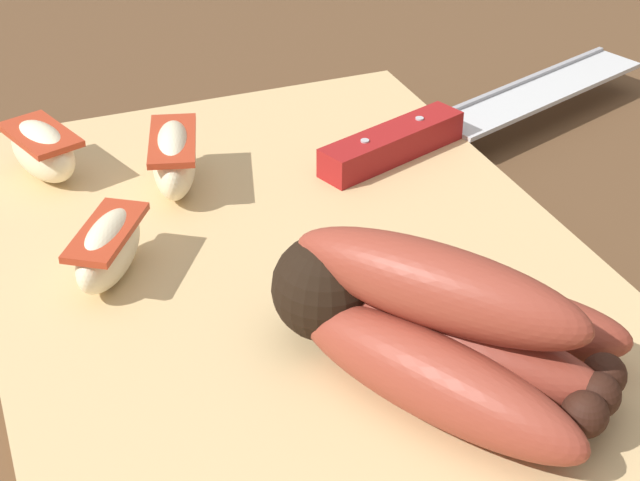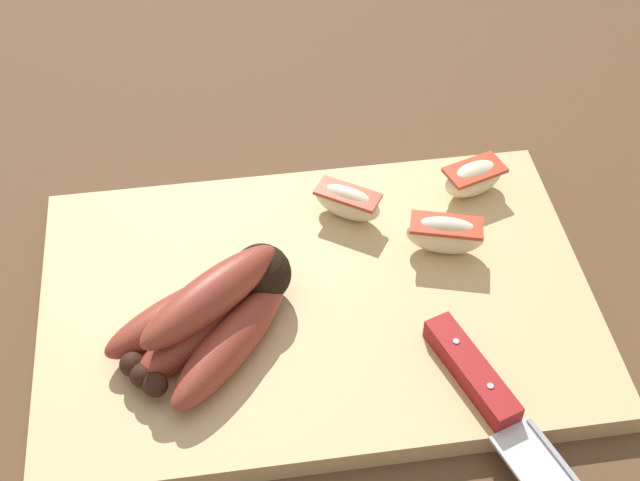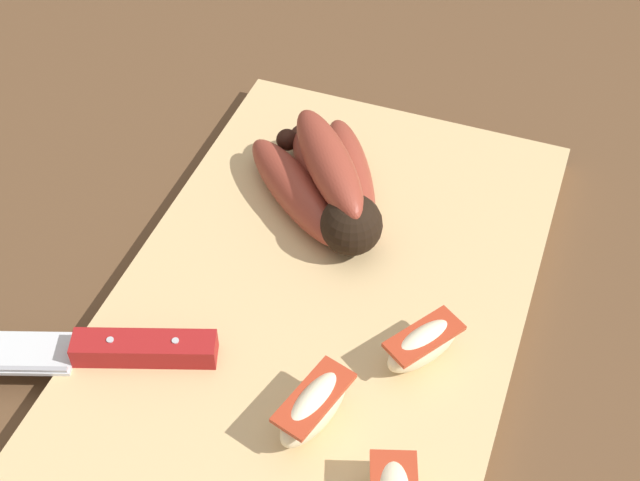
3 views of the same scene
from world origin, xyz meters
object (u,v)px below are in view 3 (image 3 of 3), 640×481
object	(u,v)px
chefs_knife	(76,350)
apple_wedge_far	(423,345)
banana_bunch	(329,184)
apple_wedge_near	(314,407)

from	to	relation	value
chefs_knife	apple_wedge_far	distance (m)	0.24
banana_bunch	chefs_knife	world-z (taller)	banana_bunch
chefs_knife	banana_bunch	bearing A→B (deg)	-29.61
banana_bunch	chefs_knife	distance (m)	0.23
banana_bunch	apple_wedge_far	xyz separation A→B (m)	(-0.12, -0.11, -0.01)
apple_wedge_far	apple_wedge_near	bearing A→B (deg)	144.84
apple_wedge_near	apple_wedge_far	xyz separation A→B (m)	(0.07, -0.05, -0.00)
chefs_knife	apple_wedge_near	xyz separation A→B (m)	(0.01, -0.18, 0.01)
chefs_knife	apple_wedge_near	distance (m)	0.18
chefs_knife	apple_wedge_near	bearing A→B (deg)	-88.07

